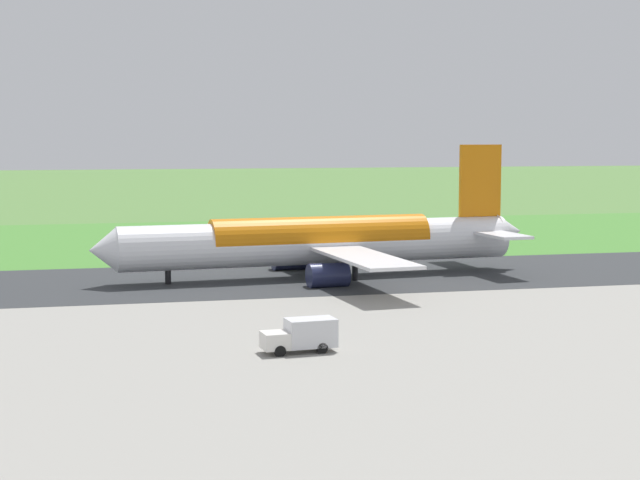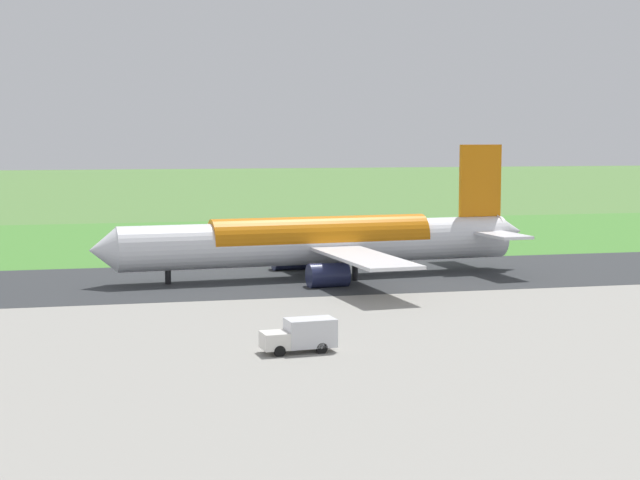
% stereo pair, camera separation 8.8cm
% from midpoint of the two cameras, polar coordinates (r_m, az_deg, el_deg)
% --- Properties ---
extents(ground_plane, '(800.00, 800.00, 0.00)m').
position_cam_midpoint_polar(ground_plane, '(115.57, -4.27, -2.32)').
color(ground_plane, '#547F3D').
extents(runway_asphalt, '(600.00, 28.36, 0.06)m').
position_cam_midpoint_polar(runway_asphalt, '(115.57, -4.27, -2.31)').
color(runway_asphalt, '#2D3033').
rests_on(runway_asphalt, ground).
extents(apron_concrete, '(440.00, 110.00, 0.05)m').
position_cam_midpoint_polar(apron_concrete, '(56.81, 5.55, -11.15)').
color(apron_concrete, gray).
rests_on(apron_concrete, ground).
extents(grass_verge_foreground, '(600.00, 80.00, 0.04)m').
position_cam_midpoint_polar(grass_verge_foreground, '(155.36, -6.57, -0.19)').
color(grass_verge_foreground, '#478534').
rests_on(grass_verge_foreground, ground).
extents(airliner_main, '(54.15, 44.35, 15.88)m').
position_cam_midpoint_polar(airliner_main, '(116.82, 0.20, -0.07)').
color(airliner_main, white).
rests_on(airliner_main, ground).
extents(service_truck_baggage, '(5.98, 2.78, 2.65)m').
position_cam_midpoint_polar(service_truck_baggage, '(76.60, -1.04, -5.54)').
color(service_truck_baggage, silver).
rests_on(service_truck_baggage, ground).
extents(no_stopping_sign, '(0.60, 0.10, 2.73)m').
position_cam_midpoint_polar(no_stopping_sign, '(157.76, -0.50, 0.53)').
color(no_stopping_sign, slate).
rests_on(no_stopping_sign, ground).
extents(traffic_cone_orange, '(0.40, 0.40, 0.55)m').
position_cam_midpoint_polar(traffic_cone_orange, '(153.48, -2.79, -0.14)').
color(traffic_cone_orange, orange).
rests_on(traffic_cone_orange, ground).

